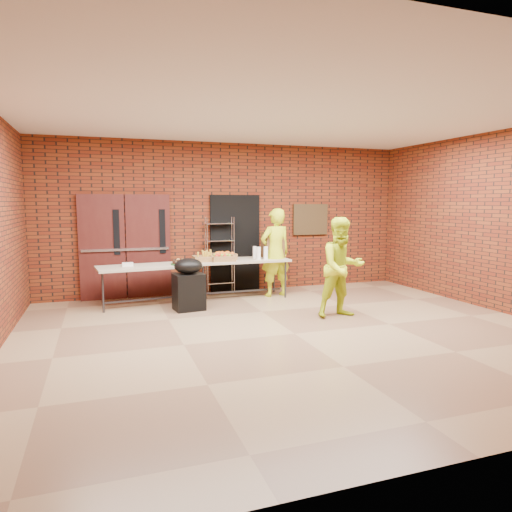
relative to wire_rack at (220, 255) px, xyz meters
The scene contains 19 objects.
room 3.42m from the wire_rack, 85.18° to the right, with size 8.08×7.08×3.28m.
double_doors 1.93m from the wire_rack, behind, with size 1.78×0.12×2.10m.
dark_doorway 0.47m from the wire_rack, 20.23° to the left, with size 1.10×0.06×2.10m, color black.
bronze_plaque 2.30m from the wire_rack, ahead, with size 0.85×0.04×0.70m, color #403119.
wire_rack is the anchor object (origin of this frame).
table_left 1.72m from the wire_rack, 155.43° to the right, with size 1.94×0.97×0.77m.
table_right 0.64m from the wire_rack, 62.60° to the right, with size 1.92×0.81×0.79m.
basket_bananas 0.80m from the wire_rack, 126.42° to the right, with size 0.44×0.34×0.14m.
basket_oranges 0.46m from the wire_rack, 94.70° to the right, with size 0.48×0.37×0.15m.
basket_apples 0.73m from the wire_rack, 100.28° to the right, with size 0.45×0.35×0.14m.
muffin_tray 1.22m from the wire_rack, 140.80° to the right, with size 0.43×0.43×0.11m.
napkin_box 2.06m from the wire_rack, 160.32° to the right, with size 0.20×0.13×0.07m, color white.
coffee_dispenser 1.15m from the wire_rack, 25.94° to the right, with size 0.40×0.36×0.53m, color brown.
cup_stack_front 0.96m from the wire_rack, 49.92° to the right, with size 0.09×0.09×0.26m, color white.
cup_stack_mid 1.07m from the wire_rack, 43.42° to the right, with size 0.09×0.09×0.26m, color white.
cup_stack_back 0.81m from the wire_rack, 40.38° to the right, with size 0.08×0.08×0.25m, color white.
covered_grill 1.63m from the wire_rack, 125.25° to the right, with size 0.57×0.49×0.95m.
volunteer_woman 1.21m from the wire_rack, 32.87° to the right, with size 0.66×0.44×1.82m, color #C0D417.
volunteer_man 3.00m from the wire_rack, 61.10° to the right, with size 0.82×0.64×1.69m, color #C0D417.
Camera 1 is at (-2.68, -6.04, 1.94)m, focal length 32.00 mm.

